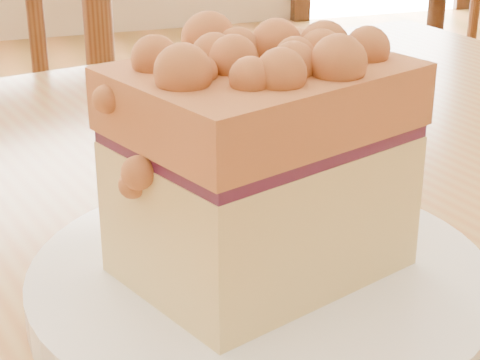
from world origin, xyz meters
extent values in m
cylinder|color=#3A2010|center=(0.52, 0.63, 0.35)|extent=(0.06, 0.06, 0.71)
cylinder|color=brown|center=(0.12, 1.13, 0.19)|extent=(0.03, 0.03, 0.40)
cylinder|color=brown|center=(0.23, 0.81, 0.64)|extent=(0.03, 0.03, 0.43)
cylinder|color=brown|center=(0.16, 0.78, 0.63)|extent=(0.02, 0.02, 0.38)
cylinder|color=#3A2010|center=(1.63, 2.35, 0.35)|extent=(0.06, 0.06, 0.71)
cylinder|color=brown|center=(1.90, 2.76, 0.21)|extent=(0.04, 0.04, 0.43)
cylinder|color=brown|center=(1.84, 2.43, 0.21)|extent=(0.04, 0.04, 0.43)
cylinder|color=white|center=(0.20, 0.19, 0.76)|extent=(0.22, 0.22, 0.02)
cylinder|color=white|center=(0.20, 0.19, 0.75)|extent=(0.15, 0.15, 0.01)
cube|color=tan|center=(0.20, 0.19, 0.80)|extent=(0.14, 0.12, 0.06)
cube|color=#44132D|center=(0.20, 0.19, 0.83)|extent=(0.14, 0.12, 0.01)
cube|color=#B36A38|center=(0.20, 0.19, 0.85)|extent=(0.14, 0.13, 0.03)
sphere|color=#B36A38|center=(0.22, 0.16, 0.87)|extent=(0.02, 0.02, 0.02)
sphere|color=#B36A38|center=(0.20, 0.17, 0.87)|extent=(0.01, 0.01, 0.01)
sphere|color=#B36A38|center=(0.23, 0.21, 0.87)|extent=(0.01, 0.01, 0.01)
sphere|color=#B36A38|center=(0.18, 0.17, 0.87)|extent=(0.02, 0.02, 0.02)
sphere|color=#B36A38|center=(0.18, 0.19, 0.87)|extent=(0.02, 0.02, 0.02)
sphere|color=#B36A38|center=(0.20, 0.15, 0.87)|extent=(0.02, 0.02, 0.02)
sphere|color=#B36A38|center=(0.25, 0.17, 0.87)|extent=(0.02, 0.02, 0.02)
sphere|color=#B36A38|center=(0.25, 0.19, 0.87)|extent=(0.01, 0.01, 0.01)
sphere|color=#B36A38|center=(0.20, 0.18, 0.87)|extent=(0.01, 0.01, 0.01)
sphere|color=#B36A38|center=(0.25, 0.19, 0.87)|extent=(0.01, 0.01, 0.01)
sphere|color=#B36A38|center=(0.21, 0.21, 0.87)|extent=(0.01, 0.01, 0.01)
sphere|color=#B36A38|center=(0.26, 0.18, 0.87)|extent=(0.02, 0.02, 0.02)
sphere|color=#B36A38|center=(0.22, 0.16, 0.87)|extent=(0.02, 0.02, 0.02)
sphere|color=#B36A38|center=(0.20, 0.18, 0.87)|extent=(0.02, 0.02, 0.02)
sphere|color=#B36A38|center=(0.23, 0.17, 0.87)|extent=(0.02, 0.02, 0.02)
sphere|color=#B36A38|center=(0.17, 0.14, 0.87)|extent=(0.02, 0.02, 0.02)
sphere|color=#B36A38|center=(0.17, 0.15, 0.87)|extent=(0.02, 0.02, 0.02)
sphere|color=#B36A38|center=(0.23, 0.24, 0.87)|extent=(0.02, 0.02, 0.02)
sphere|color=#B36A38|center=(0.15, 0.16, 0.82)|extent=(0.01, 0.01, 0.01)
sphere|color=#B36A38|center=(0.14, 0.17, 0.82)|extent=(0.02, 0.02, 0.02)
sphere|color=#B36A38|center=(0.15, 0.15, 0.81)|extent=(0.01, 0.01, 0.01)
camera|label=1|loc=(0.09, -0.13, 0.96)|focal=62.00mm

